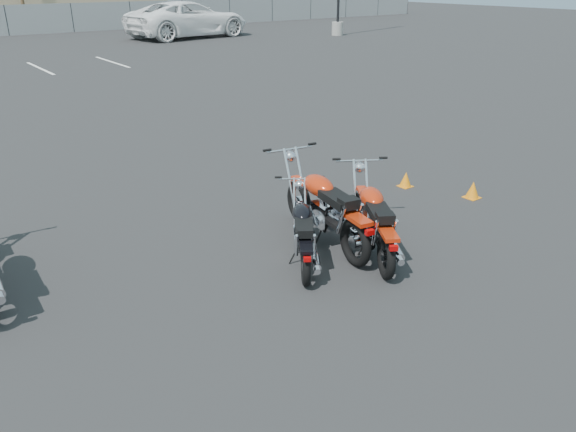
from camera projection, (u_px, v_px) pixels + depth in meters
ground at (304, 284)px, 6.90m from camera, size 120.00×120.00×0.00m
motorcycle_second_black at (303, 233)px, 7.29m from camera, size 1.32×1.68×0.89m
motorcycle_third_red at (326, 208)px, 7.79m from camera, size 0.91×2.29×1.13m
motorcycle_rear_red at (374, 220)px, 7.52m from camera, size 1.46×1.99×1.04m
training_cone_near at (406, 179)px, 10.02m from camera, size 0.22×0.22×0.27m
training_cone_far at (473, 190)px, 9.50m from camera, size 0.24×0.24×0.29m
white_van at (188, 9)px, 33.30m from camera, size 4.54×8.99×3.27m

